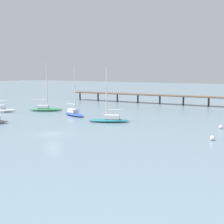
{
  "coord_description": "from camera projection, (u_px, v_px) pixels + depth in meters",
  "views": [
    {
      "loc": [
        33.77,
        -38.32,
        9.94
      ],
      "look_at": [
        0.0,
        17.94,
        1.5
      ],
      "focal_mm": 52.61,
      "sensor_mm": 36.0,
      "label": 1
    }
  ],
  "objects": [
    {
      "name": "ground_plane",
      "position": [
        53.0,
        134.0,
        51.09
      ],
      "size": [
        400.0,
        400.0,
        0.0
      ],
      "primitive_type": "plane",
      "color": "slate"
    },
    {
      "name": "mooring_buoy_inner",
      "position": [
        221.0,
        127.0,
        55.48
      ],
      "size": [
        0.68,
        0.68,
        0.68
      ],
      "primitive_type": "sphere",
      "color": "silver",
      "rests_on": "ground_plane"
    },
    {
      "name": "mooring_buoy_near",
      "position": [
        212.0,
        138.0,
        46.45
      ],
      "size": [
        0.7,
        0.7,
        0.7
      ],
      "primitive_type": "sphere",
      "color": "silver",
      "rests_on": "ground_plane"
    },
    {
      "name": "sailboat_blue",
      "position": [
        74.0,
        113.0,
        71.31
      ],
      "size": [
        7.32,
        4.41,
        10.97
      ],
      "color": "#2D4CB7",
      "rests_on": "ground_plane"
    },
    {
      "name": "pier",
      "position": [
        206.0,
        95.0,
        89.6
      ],
      "size": [
        65.51,
        6.35,
        6.32
      ],
      "color": "brown",
      "rests_on": "ground_plane"
    },
    {
      "name": "sailboat_green",
      "position": [
        45.0,
        108.0,
        79.58
      ],
      "size": [
        8.04,
        5.81,
        11.75
      ],
      "color": "#287F4C",
      "rests_on": "ground_plane"
    },
    {
      "name": "sailboat_teal",
      "position": [
        109.0,
        119.0,
        62.75
      ],
      "size": [
        8.16,
        5.49,
        10.57
      ],
      "color": "#1E727A",
      "rests_on": "ground_plane"
    }
  ]
}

